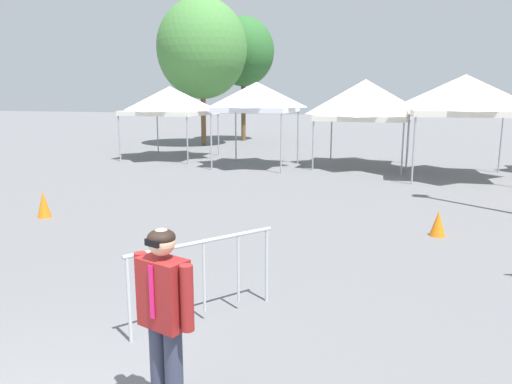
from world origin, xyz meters
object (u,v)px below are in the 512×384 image
Objects in this scene: canopy_tent_far_right at (365,100)px; traffic_cone_near_barrier at (44,204)px; canopy_tent_center at (170,101)px; tree_behind_tents_left at (243,52)px; person_foreground at (164,313)px; canopy_tent_behind_center at (465,95)px; tree_behind_tents_center at (202,49)px; canopy_tent_right_of_center at (257,97)px; crowd_barrier_by_lift at (204,264)px; traffic_cone_lot_center at (438,223)px.

canopy_tent_far_right is 5.85× the size of traffic_cone_near_barrier.
canopy_tent_center is 0.47× the size of tree_behind_tents_left.
person_foreground is at bearing -63.08° from canopy_tent_center.
canopy_tent_behind_center is at bearing 42.29° from traffic_cone_near_barrier.
traffic_cone_near_barrier is (3.11, -16.70, -5.06)m from tree_behind_tents_center.
canopy_tent_behind_center is at bearing -27.61° from canopy_tent_far_right.
person_foreground is 8.57m from traffic_cone_near_barrier.
canopy_tent_center is 4.77m from canopy_tent_right_of_center.
canopy_tent_far_right is 2.05× the size of person_foreground.
canopy_tent_center reaches higher than person_foreground.
tree_behind_tents_left is 12.16× the size of traffic_cone_near_barrier.
canopy_tent_right_of_center is at bearing -68.52° from tree_behind_tents_left.
canopy_tent_right_of_center is at bearing -17.54° from canopy_tent_center.
canopy_tent_center is at bearing -92.03° from tree_behind_tents_left.
canopy_tent_right_of_center is 13.95m from crowd_barrier_by_lift.
canopy_tent_center is 18.86m from person_foreground.
canopy_tent_center is at bearing 138.39° from traffic_cone_lot_center.
canopy_tent_behind_center reaches higher than traffic_cone_near_barrier.
canopy_tent_center is 0.43× the size of tree_behind_tents_center.
traffic_cone_near_barrier is (-9.86, -8.97, -2.53)m from canopy_tent_behind_center.
traffic_cone_lot_center is at bearing -60.65° from tree_behind_tents_left.
crowd_barrier_by_lift is (8.89, -20.54, -4.62)m from tree_behind_tents_center.
canopy_tent_far_right is (8.64, -0.17, 0.07)m from canopy_tent_center.
canopy_tent_far_right is at bearing 152.39° from canopy_tent_behind_center.
canopy_tent_center is at bearing 170.69° from canopy_tent_behind_center.
canopy_tent_behind_center reaches higher than canopy_tent_center.
tree_behind_tents_center is 1.07× the size of tree_behind_tents_left.
canopy_tent_right_of_center is at bearing 127.87° from traffic_cone_lot_center.
person_foreground is (3.97, -15.32, -1.73)m from canopy_tent_right_of_center.
canopy_tent_right_of_center is at bearing 76.41° from traffic_cone_near_barrier.
canopy_tent_center is at bearing 101.55° from traffic_cone_near_barrier.
crowd_barrier_by_lift is at bearing -107.68° from canopy_tent_behind_center.
traffic_cone_near_barrier is (-8.83, -1.13, 0.05)m from traffic_cone_lot_center.
canopy_tent_right_of_center is 10.93m from traffic_cone_lot_center.
canopy_tent_behind_center is at bearing -30.76° from tree_behind_tents_center.
tree_behind_tents_left is (-8.18, 26.03, 4.43)m from person_foreground.
person_foreground is at bearing -72.55° from tree_behind_tents_left.
traffic_cone_lot_center is (2.56, 6.93, -0.77)m from person_foreground.
canopy_tent_center is at bearing 118.45° from crowd_barrier_by_lift.
tree_behind_tents_left is (0.33, 9.27, 2.86)m from canopy_tent_center.
canopy_tent_right_of_center is 1.96× the size of crowd_barrier_by_lift.
crowd_barrier_by_lift is at bearing -92.42° from canopy_tent_far_right.
traffic_cone_near_barrier is at bearing 137.23° from person_foreground.
person_foreground is (-0.13, -16.59, -1.63)m from canopy_tent_far_right.
canopy_tent_center is 1.98× the size of person_foreground.
canopy_tent_center is 5.66× the size of traffic_cone_near_barrier.
canopy_tent_right_of_center is 10.10m from traffic_cone_near_barrier.
tree_behind_tents_left is at bearing 111.48° from canopy_tent_right_of_center.
canopy_tent_behind_center is 13.61m from crowd_barrier_by_lift.
canopy_tent_behind_center is 2.16× the size of crowd_barrier_by_lift.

